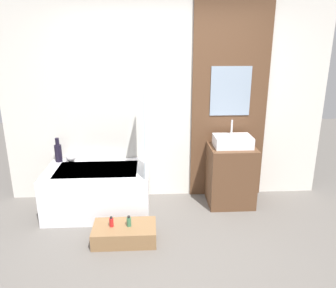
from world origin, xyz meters
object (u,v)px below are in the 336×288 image
object	(u,v)px
sink	(233,141)
vase_tall_dark	(58,152)
wooden_step_bench	(125,233)
bottle_soap_secondary	(129,222)
bathtub	(98,190)
vase_round_light	(71,157)
bottle_soap_primary	(111,222)

from	to	relation	value
sink	vase_tall_dark	bearing A→B (deg)	175.37
wooden_step_bench	bottle_soap_secondary	xyz separation A→B (m)	(0.05, 0.00, 0.14)
bathtub	vase_round_light	size ratio (longest dim) A/B	9.84
bathtub	bottle_soap_secondary	xyz separation A→B (m)	(0.42, -0.68, -0.05)
vase_round_light	bottle_soap_primary	world-z (taller)	vase_round_light
wooden_step_bench	vase_round_light	world-z (taller)	vase_round_light
sink	bottle_soap_primary	xyz separation A→B (m)	(-1.46, -0.81, -0.63)
sink	vase_tall_dark	world-z (taller)	sink
sink	vase_round_light	world-z (taller)	sink
vase_tall_dark	bottle_soap_primary	size ratio (longest dim) A/B	2.75
bottle_soap_primary	sink	bearing A→B (deg)	28.86
vase_round_light	bottle_soap_primary	size ratio (longest dim) A/B	1.11
vase_round_light	bottle_soap_primary	xyz separation A→B (m)	(0.61, -0.97, -0.40)
bathtub	vase_tall_dark	size ratio (longest dim) A/B	3.96
vase_round_light	bottle_soap_secondary	world-z (taller)	vase_round_light
vase_tall_dark	bottle_soap_secondary	distance (m)	1.45
sink	bottle_soap_primary	world-z (taller)	sink
sink	vase_tall_dark	xyz separation A→B (m)	(-2.23, 0.18, -0.16)
wooden_step_bench	vase_round_light	bearing A→B (deg)	127.51
vase_round_light	bathtub	bearing A→B (deg)	-37.09
sink	vase_tall_dark	distance (m)	2.24
wooden_step_bench	bottle_soap_primary	distance (m)	0.19
vase_round_light	bottle_soap_secondary	bearing A→B (deg)	-50.66
sink	wooden_step_bench	bearing A→B (deg)	-148.74
vase_tall_dark	vase_round_light	bearing A→B (deg)	-6.76
sink	bottle_soap_secondary	world-z (taller)	sink
sink	bottle_soap_primary	distance (m)	1.78
wooden_step_bench	vase_round_light	distance (m)	1.33
bottle_soap_primary	bottle_soap_secondary	size ratio (longest dim) A/B	0.98
vase_tall_dark	bottle_soap_primary	xyz separation A→B (m)	(0.77, -0.99, -0.46)
vase_round_light	wooden_step_bench	bearing A→B (deg)	-52.49
wooden_step_bench	sink	size ratio (longest dim) A/B	1.44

